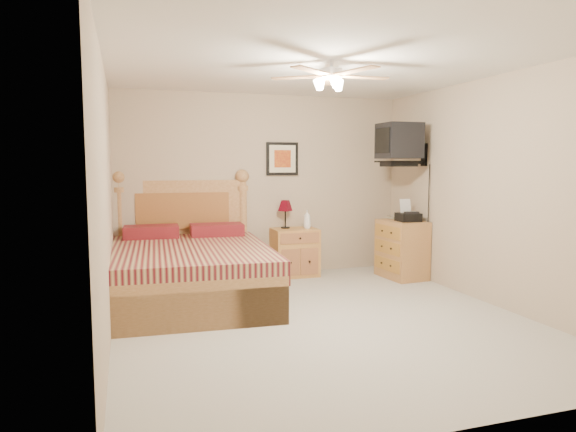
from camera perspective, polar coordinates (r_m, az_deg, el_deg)
name	(u,v)px	position (r m, az deg, el deg)	size (l,w,h in m)	color
floor	(322,319)	(5.25, 3.75, -11.38)	(4.50, 4.50, 0.00)	#ADA99C
ceiling	(323,64)	(5.11, 3.95, 16.50)	(4.00, 4.50, 0.04)	white
wall_back	(263,185)	(7.17, -2.76, 3.41)	(4.00, 0.04, 2.50)	tan
wall_front	(469,218)	(3.05, 19.49, -0.24)	(4.00, 0.04, 2.50)	tan
wall_left	(106,199)	(4.68, -19.59, 1.77)	(0.04, 4.50, 2.50)	tan
wall_right	(493,191)	(6.05, 21.78, 2.54)	(0.04, 4.50, 2.50)	tan
bed	(189,236)	(5.88, -10.97, -2.22)	(1.74, 2.28, 1.48)	#9F6B39
nightstand	(295,252)	(7.14, 0.75, -4.03)	(0.61, 0.46, 0.66)	#B78036
table_lamp	(285,214)	(7.12, -0.30, 0.19)	(0.21, 0.21, 0.39)	#560312
lotion_bottle	(307,219)	(7.10, 2.13, -0.35)	(0.10, 0.10, 0.26)	white
framed_picture	(282,159)	(7.21, -0.65, 6.37)	(0.46, 0.04, 0.46)	black
dresser	(402,249)	(7.16, 12.53, -3.63)	(0.46, 0.66, 0.78)	#A06D34
fax_machine	(408,210)	(7.04, 13.24, 0.61)	(0.28, 0.30, 0.30)	black
magazine_lower	(390,219)	(7.26, 11.28, -0.28)	(0.18, 0.24, 0.02)	#B2A88E
magazine_upper	(390,217)	(7.29, 11.28, -0.08)	(0.20, 0.27, 0.02)	gray
wall_tv	(409,144)	(7.00, 13.32, 7.78)	(0.56, 0.46, 0.58)	black
ceiling_fan	(331,76)	(4.90, 4.83, 15.28)	(1.14, 1.14, 0.28)	white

